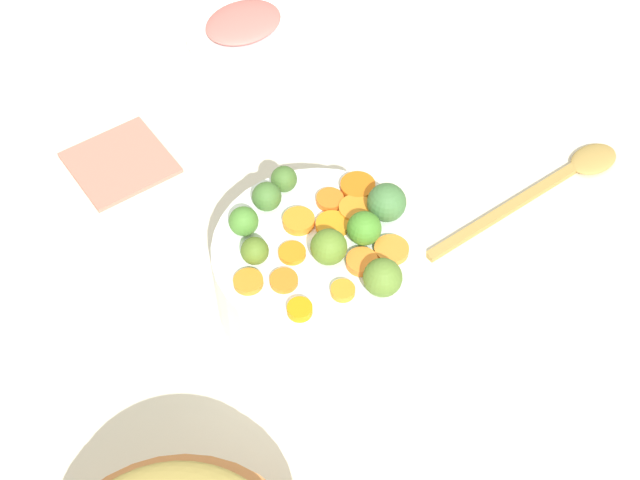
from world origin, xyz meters
The scene contains 26 objects.
tabletop centered at (0.00, 0.00, 0.01)m, with size 2.40×2.40×0.02m, color beige.
serving_bowl_carrots centered at (0.00, 0.02, 0.07)m, with size 0.23×0.23×0.10m, color white.
carrot_slice_0 centered at (0.06, 0.04, 0.13)m, with size 0.04×0.04×0.01m, color orange.
carrot_slice_1 centered at (0.02, -0.03, 0.13)m, with size 0.03×0.03×0.01m, color orange.
carrot_slice_2 centered at (0.06, -0.03, 0.13)m, with size 0.04×0.04×0.01m, color orange.
carrot_slice_3 centered at (-0.09, 0.02, 0.13)m, with size 0.03×0.03×0.01m, color orange.
carrot_slice_4 centered at (0.05, 0.06, 0.13)m, with size 0.03×0.03×0.01m, color orange.
carrot_slice_5 centered at (-0.06, -0.04, 0.13)m, with size 0.03×0.03×0.01m, color orange.
carrot_slice_6 centered at (-0.01, -0.04, 0.13)m, with size 0.03×0.03×0.01m, color orange.
carrot_slice_7 centered at (0.03, 0.03, 0.13)m, with size 0.04×0.04×0.01m, color orange.
carrot_slice_8 centered at (0.00, 0.06, 0.13)m, with size 0.04×0.04×0.01m, color orange.
carrot_slice_9 centered at (-0.06, 0.00, 0.13)m, with size 0.03×0.03×0.01m, color orange.
carrot_slice_10 centered at (0.08, 0.06, 0.13)m, with size 0.04×0.04×0.01m, color orange.
carrot_slice_11 centered at (-0.03, 0.03, 0.13)m, with size 0.03×0.03×0.01m, color orange.
brussels_sprout_0 centered at (0.00, 0.00, 0.14)m, with size 0.04×0.04×0.04m, color #5B7F29.
brussels_sprout_1 centered at (0.05, 0.00, 0.14)m, with size 0.04×0.04×0.04m, color #458729.
brussels_sprout_2 centered at (-0.05, 0.08, 0.14)m, with size 0.03×0.03×0.03m, color #4A8431.
brussels_sprout_3 centered at (0.02, 0.11, 0.14)m, with size 0.03×0.03×0.03m, color #446D2D.
brussels_sprout_4 centered at (0.09, 0.01, 0.15)m, with size 0.04×0.04×0.04m, color #43743D.
brussels_sprout_5 centered at (-0.06, 0.04, 0.14)m, with size 0.03×0.03×0.03m, color #547426.
brussels_sprout_6 centered at (-0.01, 0.10, 0.14)m, with size 0.03×0.03×0.03m, color #447131.
brussels_sprout_7 centered at (0.02, -0.06, 0.14)m, with size 0.04×0.04×0.04m, color olive.
wooden_spoon centered at (0.36, 0.00, 0.03)m, with size 0.32×0.05×0.01m.
ham_plate centered at (0.19, 0.47, 0.03)m, with size 0.21×0.21×0.01m, color white.
ham_slice_main centered at (0.18, 0.48, 0.04)m, with size 0.12×0.10×0.02m, color #CA6F68.
dish_towel centered at (-0.09, 0.35, 0.02)m, with size 0.12×0.12×0.01m, color tan.
Camera 1 is at (-0.33, -0.47, 0.87)m, focal length 50.00 mm.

